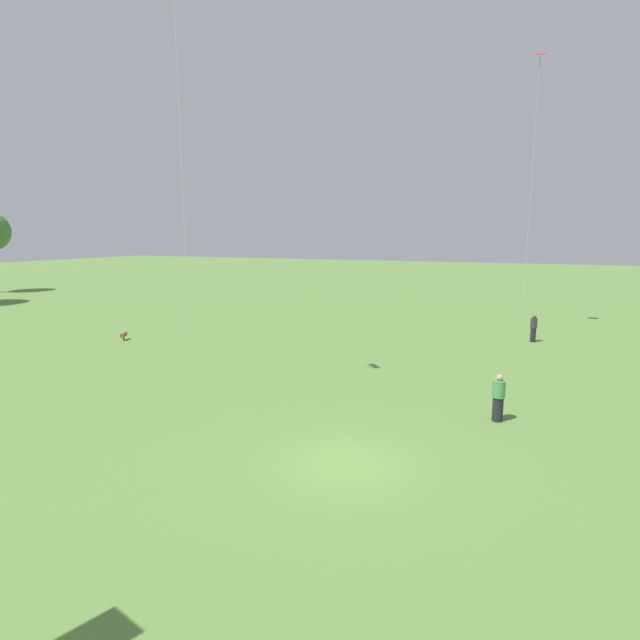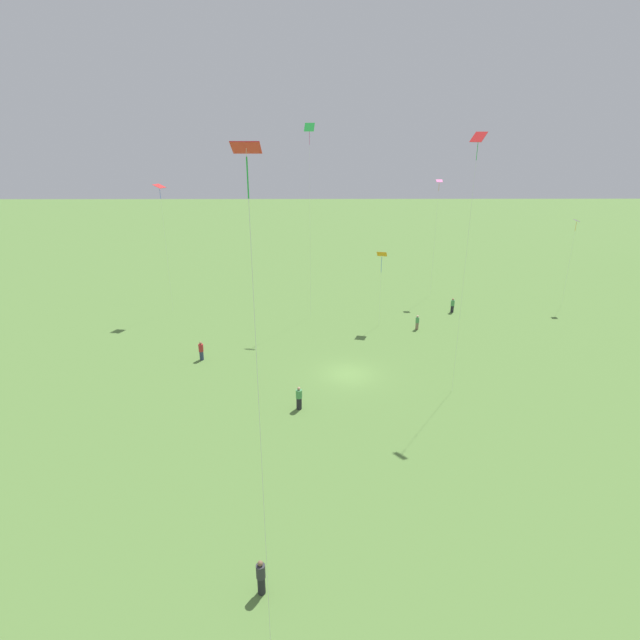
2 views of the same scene
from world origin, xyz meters
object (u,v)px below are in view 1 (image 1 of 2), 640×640
at_px(person_3, 498,398).
at_px(dog_0, 124,335).
at_px(person_1, 533,328).
at_px(kite_5, 539,80).

relative_size(person_3, dog_0, 2.22).
bearing_deg(person_3, person_1, -80.33).
bearing_deg(person_1, dog_0, -118.68).
relative_size(person_3, kite_5, 0.10).
height_order(person_3, kite_5, kite_5).
distance_m(person_1, dog_0, 27.31).
bearing_deg(person_3, kite_5, -77.22).
xyz_separation_m(kite_5, dog_0, (-14.01, 24.54, -17.04)).
bearing_deg(person_3, dog_0, 0.41).
distance_m(person_3, kite_5, 25.78).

